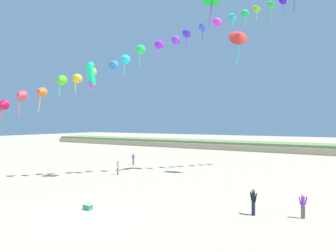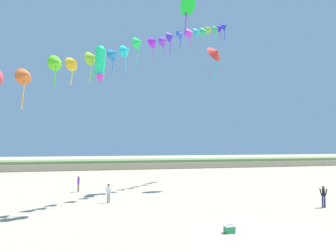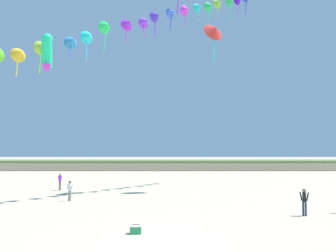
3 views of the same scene
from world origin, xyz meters
name	(u,v)px [view 2 (image 2 of 3)]	position (x,y,z in m)	size (l,w,h in m)	color
ground_plane	(262,238)	(0.00, 0.00, 0.00)	(240.00, 240.00, 0.00)	tan
dune_ridge	(137,164)	(0.00, 49.57, 0.89)	(120.00, 9.48, 1.80)	tan
person_near_left	(323,195)	(8.94, 5.75, 0.99)	(0.56, 0.37, 1.71)	#282D4C
person_mid_center	(78,183)	(-10.37, 18.48, 0.95)	(0.29, 0.56, 1.65)	#726656
person_far_left	(109,192)	(-7.54, 11.76, 0.94)	(0.57, 0.22, 1.62)	gray
kite_banner_string	(152,43)	(-3.38, 14.10, 15.09)	(29.06, 25.62, 23.46)	#C42DAE
large_kite_low_lead	(186,5)	(1.43, 18.20, 21.43)	(3.07, 2.90, 5.09)	#16DA2E
large_kite_mid_trail	(216,52)	(4.91, 17.55, 15.80)	(2.56, 2.35, 4.24)	red
large_kite_high_solo	(100,62)	(-8.45, 8.48, 11.26)	(0.98, 1.41, 2.88)	#19E790
beach_cooler	(229,229)	(-1.30, 1.23, 0.21)	(0.58, 0.41, 0.46)	#23844C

